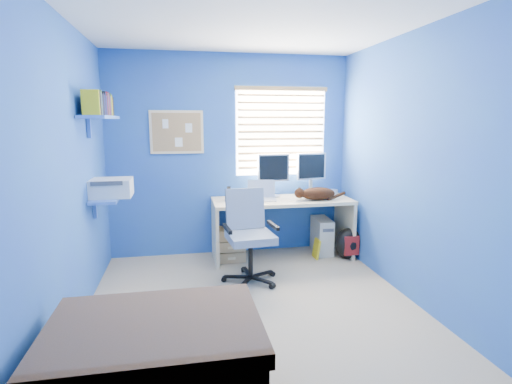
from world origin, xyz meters
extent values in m
cube|color=tan|center=(0.00, 0.00, 0.00)|extent=(3.00, 3.20, 0.00)
cube|color=white|center=(0.00, 0.00, 2.50)|extent=(3.00, 3.20, 0.00)
cube|color=blue|center=(0.00, 1.60, 1.25)|extent=(3.00, 0.01, 2.50)
cube|color=blue|center=(0.00, -1.60, 1.25)|extent=(3.00, 0.01, 2.50)
cube|color=blue|center=(-1.50, 0.00, 1.25)|extent=(0.01, 3.20, 2.50)
cube|color=blue|center=(1.50, 0.00, 1.25)|extent=(0.01, 3.20, 2.50)
cube|color=beige|center=(0.59, 1.26, 0.37)|extent=(1.69, 0.65, 0.74)
cube|color=silver|center=(0.33, 1.23, 0.85)|extent=(0.36, 0.30, 0.22)
cube|color=silver|center=(0.52, 1.42, 1.01)|extent=(0.41, 0.15, 0.54)
cube|color=silver|center=(1.03, 1.50, 1.01)|extent=(0.41, 0.19, 0.54)
cube|color=black|center=(-0.06, 1.31, 0.82)|extent=(0.11, 0.12, 0.17)
imported|color=#316B2D|center=(1.12, 1.33, 0.79)|extent=(0.10, 0.09, 0.10)
cylinder|color=silver|center=(1.30, 1.40, 0.78)|extent=(0.13, 0.13, 0.07)
ellipsoid|color=black|center=(1.00, 1.13, 0.82)|extent=(0.44, 0.24, 0.15)
cube|color=beige|center=(1.15, 1.33, 0.23)|extent=(0.21, 0.45, 0.45)
cube|color=tan|center=(-0.05, 1.26, 0.20)|extent=(0.35, 0.28, 0.41)
cube|color=yellow|center=(1.01, 1.13, 0.12)|extent=(0.03, 0.17, 0.24)
ellipsoid|color=black|center=(1.39, 1.05, 0.19)|extent=(0.34, 0.27, 0.39)
cube|color=#453528|center=(-0.79, -1.22, 0.28)|extent=(1.16, 0.83, 0.56)
cylinder|color=black|center=(0.07, 0.55, 0.03)|extent=(0.62, 0.62, 0.06)
cylinder|color=black|center=(0.07, 0.55, 0.26)|extent=(0.05, 0.05, 0.39)
cube|color=gray|center=(0.07, 0.55, 0.49)|extent=(0.50, 0.50, 0.08)
cube|color=gray|center=(0.05, 0.77, 0.75)|extent=(0.42, 0.10, 0.44)
cube|color=white|center=(0.65, 1.59, 1.55)|extent=(1.15, 0.01, 1.10)
cube|color=#A87C4A|center=(0.65, 1.56, 1.55)|extent=(1.10, 0.03, 1.00)
cube|color=beige|center=(-0.65, 1.58, 1.55)|extent=(0.64, 0.02, 0.52)
cube|color=tan|center=(-0.65, 1.57, 1.55)|extent=(0.58, 0.01, 0.46)
cube|color=#4876D5|center=(-1.36, 0.75, 0.92)|extent=(0.26, 0.55, 0.03)
cube|color=silver|center=(-1.32, 0.75, 1.02)|extent=(0.42, 0.34, 0.18)
cube|color=#4876D5|center=(-1.37, 0.75, 1.72)|extent=(0.24, 0.90, 0.03)
cube|color=navy|center=(-1.38, 0.75, 1.84)|extent=(0.15, 0.80, 0.22)
camera|label=1|loc=(-0.62, -3.39, 1.69)|focal=28.00mm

